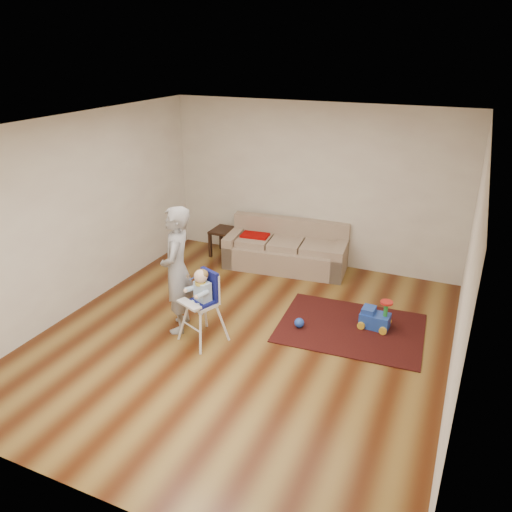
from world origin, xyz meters
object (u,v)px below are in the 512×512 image
at_px(ride_on_toy, 376,313).
at_px(high_chair, 202,307).
at_px(adult, 177,270).
at_px(side_table, 226,242).
at_px(sofa, 286,246).
at_px(toy_ball, 299,323).

xyz_separation_m(ride_on_toy, high_chair, (-1.95, -1.18, 0.26)).
bearing_deg(ride_on_toy, adult, -153.62).
height_order(side_table, ride_on_toy, side_table).
bearing_deg(high_chair, sofa, 109.22).
bearing_deg(high_chair, adult, -175.26).
distance_m(toy_ball, adult, 1.77).
height_order(toy_ball, high_chair, high_chair).
height_order(ride_on_toy, toy_ball, ride_on_toy).
bearing_deg(ride_on_toy, side_table, 156.67).
bearing_deg(adult, sofa, 144.87).
xyz_separation_m(side_table, high_chair, (1.02, -2.64, 0.24)).
xyz_separation_m(ride_on_toy, adult, (-2.38, -1.04, 0.62)).
relative_size(side_table, toy_ball, 3.56).
bearing_deg(toy_ball, sofa, 116.15).
distance_m(sofa, ride_on_toy, 2.26).
xyz_separation_m(ride_on_toy, toy_ball, (-0.92, -0.42, -0.14)).
bearing_deg(toy_ball, side_table, 137.67).
relative_size(side_table, high_chair, 0.48).
xyz_separation_m(toy_ball, adult, (-1.47, -0.63, 0.77)).
bearing_deg(sofa, high_chair, -99.63).
relative_size(sofa, high_chair, 2.09).
xyz_separation_m(side_table, ride_on_toy, (2.98, -1.46, -0.01)).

